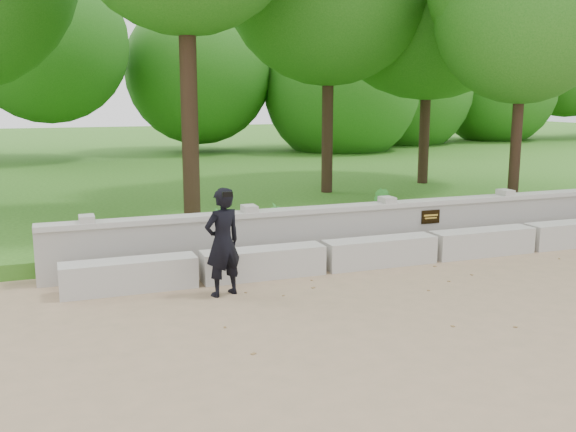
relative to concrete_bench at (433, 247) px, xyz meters
name	(u,v)px	position (x,y,z in m)	size (l,w,h in m)	color
ground	(506,292)	(0.00, -1.90, -0.22)	(80.00, 80.00, 0.00)	#987D5D
lawn	(237,172)	(0.00, 12.10, -0.10)	(40.00, 22.00, 0.25)	#2C5D17
concrete_bench	(433,247)	(0.00, 0.00, 0.00)	(11.90, 0.45, 0.45)	#A8A59E
parapet_wall	(411,225)	(0.00, 0.70, 0.24)	(12.50, 0.35, 0.90)	#9E9B95
man_main	(223,242)	(-3.80, -0.66, 0.53)	(0.64, 0.60, 1.51)	black
tree_near_right	(525,1)	(3.42, 2.20, 4.42)	(3.67, 3.67, 6.24)	#382619
shrub_a	(277,219)	(-2.19, 1.68, 0.32)	(0.31, 0.21, 0.59)	green
shrub_b	(381,206)	(0.14, 2.09, 0.36)	(0.36, 0.29, 0.66)	green
shrub_d	(218,224)	(-3.27, 1.69, 0.30)	(0.31, 0.28, 0.55)	green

